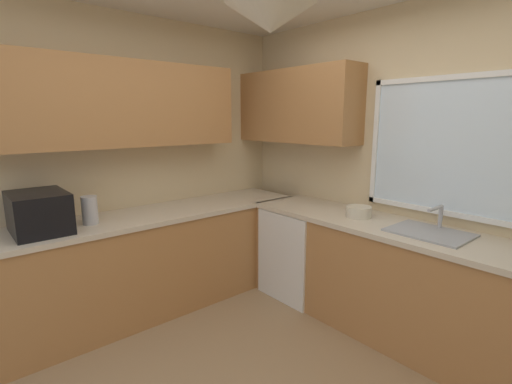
{
  "coord_description": "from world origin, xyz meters",
  "views": [
    {
      "loc": [
        1.38,
        -1.27,
        1.69
      ],
      "look_at": [
        -0.67,
        0.48,
        1.15
      ],
      "focal_mm": 25.95,
      "sensor_mm": 36.0,
      "label": 1
    }
  ],
  "objects_px": {
    "microwave": "(39,212)",
    "sink_assembly": "(430,232)",
    "kettle": "(90,210)",
    "dishwasher": "(302,251)",
    "bowl": "(359,212)"
  },
  "relations": [
    {
      "from": "dishwasher",
      "to": "bowl",
      "type": "relative_size",
      "value": 4.07
    },
    {
      "from": "sink_assembly",
      "to": "microwave",
      "type": "bearing_deg",
      "value": -131.22
    },
    {
      "from": "dishwasher",
      "to": "kettle",
      "type": "height_order",
      "value": "kettle"
    },
    {
      "from": "dishwasher",
      "to": "sink_assembly",
      "type": "bearing_deg",
      "value": 1.81
    },
    {
      "from": "dishwasher",
      "to": "microwave",
      "type": "xyz_separation_m",
      "value": [
        -0.66,
        -2.06,
        0.61
      ]
    },
    {
      "from": "dishwasher",
      "to": "kettle",
      "type": "relative_size",
      "value": 3.82
    },
    {
      "from": "bowl",
      "to": "kettle",
      "type": "bearing_deg",
      "value": -125.02
    },
    {
      "from": "microwave",
      "to": "sink_assembly",
      "type": "height_order",
      "value": "microwave"
    },
    {
      "from": "microwave",
      "to": "kettle",
      "type": "xyz_separation_m",
      "value": [
        0.02,
        0.34,
        -0.04
      ]
    },
    {
      "from": "microwave",
      "to": "bowl",
      "type": "xyz_separation_m",
      "value": [
        1.25,
        2.09,
        -0.1
      ]
    },
    {
      "from": "bowl",
      "to": "microwave",
      "type": "bearing_deg",
      "value": -120.84
    },
    {
      "from": "microwave",
      "to": "dishwasher",
      "type": "bearing_deg",
      "value": 72.27
    },
    {
      "from": "microwave",
      "to": "sink_assembly",
      "type": "bearing_deg",
      "value": 48.78
    },
    {
      "from": "kettle",
      "to": "bowl",
      "type": "xyz_separation_m",
      "value": [
        1.23,
        1.76,
        -0.06
      ]
    },
    {
      "from": "kettle",
      "to": "microwave",
      "type": "bearing_deg",
      "value": -93.38
    }
  ]
}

